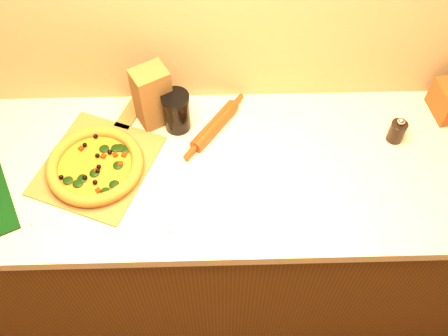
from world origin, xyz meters
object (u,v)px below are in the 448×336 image
dark_jar (177,112)px  pepper_grinder (397,131)px  pizza_peel (100,161)px  rolling_pin (215,125)px  pizza (95,166)px

dark_jar → pepper_grinder: bearing=-5.9°
pepper_grinder → dark_jar: size_ratio=0.69×
pizza_peel → rolling_pin: size_ratio=1.89×
pizza → pepper_grinder: bearing=6.1°
pepper_grinder → pizza_peel: bearing=-175.8°
dark_jar → pizza_peel: bearing=-149.8°
rolling_pin → dark_jar: size_ratio=1.89×
pizza → pepper_grinder: (1.02, 0.11, 0.02)m
pizza_peel → pepper_grinder: bearing=26.1°
pizza_peel → dark_jar: dark_jar is taller
pizza_peel → rolling_pin: 0.41m
pepper_grinder → dark_jar: bearing=174.1°
pizza_peel → dark_jar: (0.26, 0.15, 0.07)m
pepper_grinder → rolling_pin: pepper_grinder is taller
pepper_grinder → rolling_pin: bearing=174.8°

